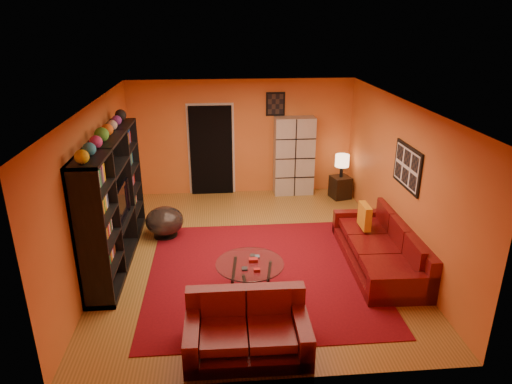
{
  "coord_description": "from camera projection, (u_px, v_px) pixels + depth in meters",
  "views": [
    {
      "loc": [
        -0.54,
        -7.04,
        3.86
      ],
      "look_at": [
        0.07,
        0.1,
        1.1
      ],
      "focal_mm": 32.0,
      "sensor_mm": 36.0,
      "label": 1
    }
  ],
  "objects": [
    {
      "name": "floor",
      "position": [
        252.0,
        252.0,
        7.97
      ],
      "size": [
        6.0,
        6.0,
        0.0
      ],
      "primitive_type": "plane",
      "color": "olive",
      "rests_on": "ground"
    },
    {
      "name": "ceiling",
      "position": [
        252.0,
        104.0,
        7.04
      ],
      "size": [
        6.0,
        6.0,
        0.0
      ],
      "primitive_type": "plane",
      "rotation": [
        3.14,
        0.0,
        0.0
      ],
      "color": "white",
      "rests_on": "wall_back"
    },
    {
      "name": "wall_back",
      "position": [
        242.0,
        138.0,
        10.29
      ],
      "size": [
        6.0,
        0.0,
        6.0
      ],
      "primitive_type": "plane",
      "rotation": [
        1.57,
        0.0,
        0.0
      ],
      "color": "orange",
      "rests_on": "floor"
    },
    {
      "name": "wall_front",
      "position": [
        275.0,
        281.0,
        4.72
      ],
      "size": [
        6.0,
        0.0,
        6.0
      ],
      "primitive_type": "plane",
      "rotation": [
        -1.57,
        0.0,
        0.0
      ],
      "color": "orange",
      "rests_on": "floor"
    },
    {
      "name": "wall_left",
      "position": [
        97.0,
        187.0,
        7.31
      ],
      "size": [
        0.0,
        6.0,
        6.0
      ],
      "primitive_type": "plane",
      "rotation": [
        1.57,
        0.0,
        1.57
      ],
      "color": "orange",
      "rests_on": "floor"
    },
    {
      "name": "wall_right",
      "position": [
        399.0,
        178.0,
        7.7
      ],
      "size": [
        0.0,
        6.0,
        6.0
      ],
      "primitive_type": "plane",
      "rotation": [
        1.57,
        0.0,
        -1.57
      ],
      "color": "orange",
      "rests_on": "floor"
    },
    {
      "name": "rug",
      "position": [
        262.0,
        273.0,
        7.33
      ],
      "size": [
        3.6,
        3.6,
        0.01
      ],
      "primitive_type": "cube",
      "color": "#5D0A13",
      "rests_on": "floor"
    },
    {
      "name": "doorway",
      "position": [
        211.0,
        151.0,
        10.3
      ],
      "size": [
        0.95,
        0.1,
        2.04
      ],
      "primitive_type": "cube",
      "color": "black",
      "rests_on": "floor"
    },
    {
      "name": "wall_art_right",
      "position": [
        407.0,
        167.0,
        7.32
      ],
      "size": [
        0.03,
        1.0,
        0.7
      ],
      "primitive_type": "cube",
      "color": "black",
      "rests_on": "wall_right"
    },
    {
      "name": "wall_art_back",
      "position": [
        275.0,
        104.0,
        10.06
      ],
      "size": [
        0.42,
        0.03,
        0.52
      ],
      "primitive_type": "cube",
      "color": "black",
      "rests_on": "wall_back"
    },
    {
      "name": "entertainment_unit",
      "position": [
        113.0,
        201.0,
        7.41
      ],
      "size": [
        0.45,
        3.0,
        2.1
      ],
      "primitive_type": "cube",
      "color": "black",
      "rests_on": "floor"
    },
    {
      "name": "tv",
      "position": [
        116.0,
        204.0,
        7.42
      ],
      "size": [
        0.99,
        0.13,
        0.57
      ],
      "primitive_type": "imported",
      "rotation": [
        0.0,
        0.0,
        1.57
      ],
      "color": "black",
      "rests_on": "entertainment_unit"
    },
    {
      "name": "sofa",
      "position": [
        384.0,
        248.0,
        7.53
      ],
      "size": [
        1.09,
        2.49,
        0.85
      ],
      "rotation": [
        0.0,
        0.0,
        -0.03
      ],
      "color": "#540B0D",
      "rests_on": "rug"
    },
    {
      "name": "loveseat",
      "position": [
        247.0,
        328.0,
        5.61
      ],
      "size": [
        1.51,
        0.92,
        0.85
      ],
      "rotation": [
        0.0,
        0.0,
        1.56
      ],
      "color": "#540B0D",
      "rests_on": "rug"
    },
    {
      "name": "throw_pillow",
      "position": [
        365.0,
        216.0,
        7.89
      ],
      "size": [
        0.12,
        0.42,
        0.42
      ],
      "primitive_type": "cube",
      "color": "orange",
      "rests_on": "sofa"
    },
    {
      "name": "coffee_table",
      "position": [
        250.0,
        266.0,
        6.64
      ],
      "size": [
        1.0,
        1.0,
        0.5
      ],
      "rotation": [
        0.0,
        0.0,
        0.31
      ],
      "color": "silver",
      "rests_on": "floor"
    },
    {
      "name": "storage_cabinet",
      "position": [
        294.0,
        156.0,
        10.35
      ],
      "size": [
        0.9,
        0.41,
        1.78
      ],
      "primitive_type": "cube",
      "rotation": [
        0.0,
        0.0,
        0.02
      ],
      "color": "#B3B0A5",
      "rests_on": "floor"
    },
    {
      "name": "bowl_chair",
      "position": [
        165.0,
        221.0,
        8.47
      ],
      "size": [
        0.7,
        0.7,
        0.57
      ],
      "color": "black",
      "rests_on": "floor"
    },
    {
      "name": "side_table",
      "position": [
        340.0,
        187.0,
        10.3
      ],
      "size": [
        0.49,
        0.49,
        0.5
      ],
      "primitive_type": "cube",
      "rotation": [
        0.0,
        0.0,
        0.25
      ],
      "color": "black",
      "rests_on": "floor"
    },
    {
      "name": "table_lamp",
      "position": [
        342.0,
        161.0,
        10.08
      ],
      "size": [
        0.31,
        0.31,
        0.51
      ],
      "color": "black",
      "rests_on": "side_table"
    }
  ]
}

